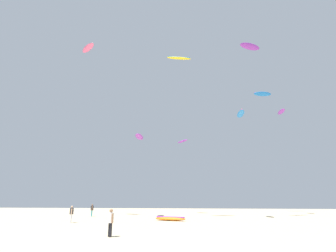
{
  "coord_description": "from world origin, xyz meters",
  "views": [
    {
      "loc": [
        3.58,
        -12.37,
        2.11
      ],
      "look_at": [
        0.0,
        15.14,
        10.25
      ],
      "focal_mm": 27.15,
      "sensor_mm": 36.0,
      "label": 1
    }
  ],
  "objects_px": {
    "person_foreground": "(111,220)",
    "kite_aloft_0": "(88,48)",
    "kite_grounded_near": "(170,219)",
    "kite_aloft_4": "(183,141)",
    "kite_aloft_3": "(250,47)",
    "person_midground": "(92,209)",
    "kite_aloft_5": "(241,114)",
    "kite_aloft_1": "(179,58)",
    "kite_aloft_7": "(262,94)",
    "kite_aloft_6": "(139,137)",
    "kite_aloft_2": "(281,112)",
    "person_left": "(71,213)"
  },
  "relations": [
    {
      "from": "kite_grounded_near",
      "to": "kite_aloft_4",
      "type": "relative_size",
      "value": 1.26
    },
    {
      "from": "person_foreground",
      "to": "kite_grounded_near",
      "type": "height_order",
      "value": "person_foreground"
    },
    {
      "from": "kite_aloft_1",
      "to": "kite_aloft_3",
      "type": "distance_m",
      "value": 10.82
    },
    {
      "from": "kite_aloft_1",
      "to": "kite_aloft_6",
      "type": "bearing_deg",
      "value": 161.11
    },
    {
      "from": "person_foreground",
      "to": "kite_aloft_0",
      "type": "xyz_separation_m",
      "value": [
        -11.83,
        17.9,
        24.79
      ]
    },
    {
      "from": "kite_aloft_5",
      "to": "kite_aloft_7",
      "type": "relative_size",
      "value": 0.83
    },
    {
      "from": "kite_aloft_2",
      "to": "kite_aloft_6",
      "type": "relative_size",
      "value": 0.82
    },
    {
      "from": "kite_aloft_5",
      "to": "kite_aloft_6",
      "type": "distance_m",
      "value": 14.59
    },
    {
      "from": "person_foreground",
      "to": "kite_aloft_1",
      "type": "relative_size",
      "value": 0.43
    },
    {
      "from": "person_midground",
      "to": "kite_aloft_4",
      "type": "relative_size",
      "value": 0.54
    },
    {
      "from": "kite_grounded_near",
      "to": "kite_aloft_6",
      "type": "bearing_deg",
      "value": 131.19
    },
    {
      "from": "kite_aloft_0",
      "to": "person_midground",
      "type": "bearing_deg",
      "value": 27.31
    },
    {
      "from": "person_midground",
      "to": "kite_aloft_5",
      "type": "relative_size",
      "value": 0.51
    },
    {
      "from": "person_foreground",
      "to": "kite_aloft_2",
      "type": "bearing_deg",
      "value": -171.46
    },
    {
      "from": "person_left",
      "to": "kite_aloft_2",
      "type": "distance_m",
      "value": 35.92
    },
    {
      "from": "person_foreground",
      "to": "kite_aloft_6",
      "type": "bearing_deg",
      "value": -126.39
    },
    {
      "from": "kite_grounded_near",
      "to": "kite_aloft_6",
      "type": "relative_size",
      "value": 1.03
    },
    {
      "from": "person_foreground",
      "to": "kite_aloft_0",
      "type": "relative_size",
      "value": 0.48
    },
    {
      "from": "kite_aloft_0",
      "to": "kite_aloft_7",
      "type": "distance_m",
      "value": 35.14
    },
    {
      "from": "kite_aloft_1",
      "to": "kite_aloft_2",
      "type": "xyz_separation_m",
      "value": [
        16.57,
        10.2,
        -5.49
      ]
    },
    {
      "from": "kite_grounded_near",
      "to": "kite_aloft_0",
      "type": "height_order",
      "value": "kite_aloft_0"
    },
    {
      "from": "kite_aloft_2",
      "to": "kite_aloft_6",
      "type": "distance_m",
      "value": 24.74
    },
    {
      "from": "person_midground",
      "to": "kite_aloft_1",
      "type": "bearing_deg",
      "value": 144.27
    },
    {
      "from": "kite_grounded_near",
      "to": "kite_aloft_4",
      "type": "distance_m",
      "value": 19.55
    },
    {
      "from": "person_foreground",
      "to": "kite_aloft_0",
      "type": "height_order",
      "value": "kite_aloft_0"
    },
    {
      "from": "kite_aloft_4",
      "to": "person_midground",
      "type": "bearing_deg",
      "value": -141.81
    },
    {
      "from": "kite_aloft_0",
      "to": "kite_aloft_3",
      "type": "relative_size",
      "value": 0.95
    },
    {
      "from": "kite_aloft_1",
      "to": "kite_aloft_2",
      "type": "bearing_deg",
      "value": 31.6
    },
    {
      "from": "person_midground",
      "to": "kite_aloft_1",
      "type": "relative_size",
      "value": 0.44
    },
    {
      "from": "kite_aloft_2",
      "to": "kite_aloft_5",
      "type": "height_order",
      "value": "kite_aloft_2"
    },
    {
      "from": "person_foreground",
      "to": "kite_aloft_5",
      "type": "distance_m",
      "value": 24.24
    },
    {
      "from": "kite_aloft_0",
      "to": "kite_aloft_2",
      "type": "relative_size",
      "value": 1.12
    },
    {
      "from": "person_left",
      "to": "kite_aloft_0",
      "type": "distance_m",
      "value": 26.66
    },
    {
      "from": "person_foreground",
      "to": "kite_aloft_6",
      "type": "distance_m",
      "value": 21.79
    },
    {
      "from": "person_left",
      "to": "kite_aloft_2",
      "type": "relative_size",
      "value": 0.53
    },
    {
      "from": "kite_aloft_3",
      "to": "person_left",
      "type": "bearing_deg",
      "value": -155.99
    },
    {
      "from": "person_midground",
      "to": "kite_aloft_5",
      "type": "distance_m",
      "value": 24.13
    },
    {
      "from": "kite_aloft_0",
      "to": "kite_aloft_2",
      "type": "height_order",
      "value": "kite_aloft_0"
    },
    {
      "from": "person_left",
      "to": "kite_aloft_6",
      "type": "distance_m",
      "value": 14.68
    },
    {
      "from": "person_midground",
      "to": "person_foreground",
      "type": "bearing_deg",
      "value": 90.35
    },
    {
      "from": "kite_aloft_4",
      "to": "kite_aloft_7",
      "type": "height_order",
      "value": "kite_aloft_7"
    },
    {
      "from": "kite_aloft_7",
      "to": "kite_grounded_near",
      "type": "bearing_deg",
      "value": -127.43
    },
    {
      "from": "person_midground",
      "to": "kite_aloft_7",
      "type": "bearing_deg",
      "value": -176.75
    },
    {
      "from": "kite_aloft_7",
      "to": "kite_aloft_0",
      "type": "bearing_deg",
      "value": -150.85
    },
    {
      "from": "kite_aloft_7",
      "to": "kite_aloft_3",
      "type": "bearing_deg",
      "value": -107.87
    },
    {
      "from": "kite_grounded_near",
      "to": "kite_aloft_0",
      "type": "relative_size",
      "value": 1.13
    },
    {
      "from": "person_left",
      "to": "kite_aloft_1",
      "type": "relative_size",
      "value": 0.43
    },
    {
      "from": "kite_aloft_3",
      "to": "kite_aloft_4",
      "type": "relative_size",
      "value": 1.17
    },
    {
      "from": "person_foreground",
      "to": "kite_aloft_0",
      "type": "bearing_deg",
      "value": -102.34
    },
    {
      "from": "person_midground",
      "to": "kite_aloft_0",
      "type": "distance_m",
      "value": 24.92
    }
  ]
}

